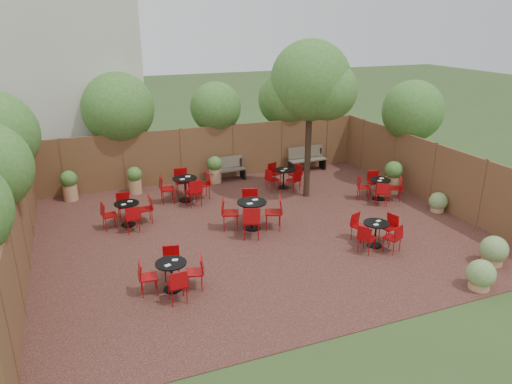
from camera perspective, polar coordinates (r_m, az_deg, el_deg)
name	(u,v)px	position (r m, az deg, el deg)	size (l,w,h in m)	color
ground	(259,231)	(13.56, 0.40, -4.70)	(80.00, 80.00, 0.00)	#354F23
courtyard_paving	(259,231)	(13.55, 0.40, -4.66)	(12.00, 10.00, 0.02)	black
fence_back	(209,153)	(17.68, -5.69, 4.64)	(12.00, 0.08, 2.00)	brown
fence_left	(22,232)	(12.41, -26.30, -4.32)	(0.08, 10.00, 2.00)	brown
fence_right	(433,174)	(16.27, 20.42, 2.08)	(0.08, 10.00, 2.00)	brown
neighbour_building	(66,67)	(19.48, -21.83, 13.77)	(5.00, 4.00, 8.00)	beige
overhang_foliage	(166,122)	(15.16, -10.74, 8.28)	(15.46, 10.43, 2.49)	#386C23
courtyard_tree	(310,86)	(15.32, 6.52, 12.55)	(2.71, 2.61, 5.11)	black
park_bench_left	(226,169)	(17.63, -3.61, 2.83)	(1.41, 0.56, 0.85)	brown
park_bench_right	(307,158)	(18.87, 6.08, 4.05)	(1.52, 0.53, 0.93)	brown
bistro_tables	(250,206)	(14.09, -0.68, -1.74)	(9.46, 6.80, 0.95)	black
planters	(224,177)	(16.35, -3.90, 1.84)	(10.91, 3.90, 1.11)	tan
low_shrubs	(473,243)	(13.26, 24.55, -5.62)	(2.88, 4.53, 0.72)	tan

